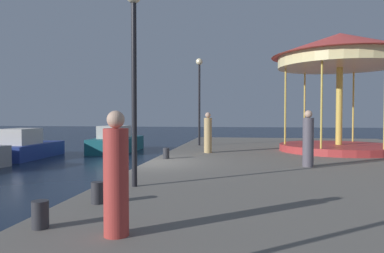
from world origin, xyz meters
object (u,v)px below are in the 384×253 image
bollard_north (166,153)px  bollard_south (98,193)px  carousel (340,63)px  person_near_carousel (116,177)px  motorboat_blue (26,147)px  bollard_center (40,215)px  motorboat_teal (116,142)px  person_mid_promenade (208,134)px  person_by_the_water (308,140)px  lamp_post_far_end (199,87)px  lamp_post_mid_promenade (134,52)px

bollard_north → bollard_south: bearing=-88.1°
carousel → person_near_carousel: 13.93m
motorboat_blue → person_near_carousel: (10.48, -13.79, 0.97)m
motorboat_blue → bollard_center: motorboat_blue is taller
carousel → bollard_center: size_ratio=15.04×
motorboat_blue → bollard_north: motorboat_blue is taller
carousel → bollard_south: carousel is taller
bollard_north → bollard_center: (-0.00, -8.26, 0.00)m
motorboat_teal → person_near_carousel: size_ratio=2.98×
person_mid_promenade → person_by_the_water: bearing=-45.9°
lamp_post_far_end → bollard_center: bearing=-91.9°
bollard_north → person_near_carousel: (1.20, -8.39, 0.59)m
lamp_post_mid_promenade → person_mid_promenade: lamp_post_mid_promenade is taller
bollard_north → person_by_the_water: (4.89, -1.34, 0.64)m
motorboat_blue → carousel: size_ratio=0.79×
motorboat_blue → carousel: bearing=-5.5°
motorboat_blue → bollard_south: (9.51, -12.17, 0.38)m
motorboat_teal → lamp_post_far_end: (5.97, -3.45, 3.30)m
carousel → bollard_north: size_ratio=15.04×
bollard_center → motorboat_blue: bearing=124.2°
motorboat_blue → carousel: 16.97m
person_by_the_water → person_mid_promenade: 5.13m
motorboat_teal → person_mid_promenade: 9.90m
lamp_post_far_end → person_mid_promenade: 4.42m
lamp_post_mid_promenade → person_near_carousel: size_ratio=2.66×
motorboat_blue → bollard_center: size_ratio=11.94×
lamp_post_far_end → person_by_the_water: 8.88m
person_near_carousel → person_by_the_water: (3.70, 7.05, 0.04)m
bollard_south → motorboat_blue: bearing=128.0°
carousel → person_mid_promenade: size_ratio=3.43×
motorboat_teal → person_mid_promenade: size_ratio=2.89×
person_near_carousel → bollard_south: bearing=120.9°
lamp_post_far_end → bollard_center: size_ratio=11.68×
motorboat_teal → motorboat_blue: bearing=-133.1°
bollard_north → motorboat_blue: bearing=149.8°
motorboat_blue → bollard_south: bearing=-52.0°
motorboat_teal → bollard_center: motorboat_teal is taller
bollard_north → bollard_center: same height
carousel → lamp_post_mid_promenade: size_ratio=1.33×
bollard_south → lamp_post_far_end: bearing=88.9°
lamp_post_far_end → person_near_carousel: lamp_post_far_end is taller
lamp_post_mid_promenade → motorboat_teal: bearing=112.0°
carousel → person_mid_promenade: bearing=-165.7°
motorboat_blue → person_mid_promenade: bearing=-16.1°
carousel → lamp_post_mid_promenade: bearing=-126.7°
bollard_north → person_near_carousel: size_ratio=0.24×
lamp_post_far_end → person_near_carousel: size_ratio=2.75×
motorboat_blue → person_mid_promenade: size_ratio=2.73×
bollard_north → person_mid_promenade: person_mid_promenade is taller
motorboat_blue → person_by_the_water: person_by_the_water is taller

